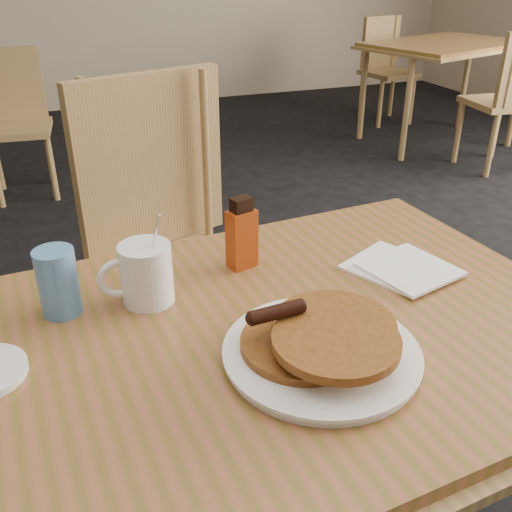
{
  "coord_description": "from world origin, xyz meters",
  "views": [
    {
      "loc": [
        -0.31,
        -0.77,
        1.31
      ],
      "look_at": [
        -0.01,
        0.03,
        0.86
      ],
      "focal_mm": 40.0,
      "sensor_mm": 36.0,
      "label": 1
    }
  ],
  "objects_px": {
    "blue_tumbler": "(58,282)",
    "coffee_mug": "(145,273)",
    "main_table": "(263,350)",
    "neighbor_table": "(445,48)",
    "chair_wall_extra": "(14,110)",
    "syrup_bottle": "(242,235)",
    "pancake_plate": "(322,345)",
    "chair_neighbor_far": "(385,60)",
    "chair_main_far": "(163,227)"
  },
  "relations": [
    {
      "from": "blue_tumbler",
      "to": "coffee_mug",
      "type": "bearing_deg",
      "value": -6.08
    },
    {
      "from": "main_table",
      "to": "neighbor_table",
      "type": "distance_m",
      "value": 3.88
    },
    {
      "from": "main_table",
      "to": "blue_tumbler",
      "type": "distance_m",
      "value": 0.37
    },
    {
      "from": "chair_wall_extra",
      "to": "syrup_bottle",
      "type": "relative_size",
      "value": 5.67
    },
    {
      "from": "pancake_plate",
      "to": "chair_neighbor_far",
      "type": "bearing_deg",
      "value": 56.2
    },
    {
      "from": "pancake_plate",
      "to": "blue_tumbler",
      "type": "xyz_separation_m",
      "value": [
        -0.37,
        0.28,
        0.04
      ]
    },
    {
      "from": "chair_main_far",
      "to": "syrup_bottle",
      "type": "relative_size",
      "value": 6.94
    },
    {
      "from": "pancake_plate",
      "to": "coffee_mug",
      "type": "relative_size",
      "value": 1.76
    },
    {
      "from": "chair_neighbor_far",
      "to": "pancake_plate",
      "type": "xyz_separation_m",
      "value": [
        -2.52,
        -3.76,
        0.26
      ]
    },
    {
      "from": "main_table",
      "to": "syrup_bottle",
      "type": "relative_size",
      "value": 8.34
    },
    {
      "from": "pancake_plate",
      "to": "main_table",
      "type": "bearing_deg",
      "value": 117.83
    },
    {
      "from": "chair_neighbor_far",
      "to": "chair_wall_extra",
      "type": "height_order",
      "value": "chair_neighbor_far"
    },
    {
      "from": "chair_wall_extra",
      "to": "chair_neighbor_far",
      "type": "bearing_deg",
      "value": 19.64
    },
    {
      "from": "syrup_bottle",
      "to": "coffee_mug",
      "type": "bearing_deg",
      "value": -179.57
    },
    {
      "from": "main_table",
      "to": "chair_neighbor_far",
      "type": "xyz_separation_m",
      "value": [
        2.57,
        3.66,
        -0.2
      ]
    },
    {
      "from": "chair_main_far",
      "to": "main_table",
      "type": "bearing_deg",
      "value": -107.07
    },
    {
      "from": "neighbor_table",
      "to": "pancake_plate",
      "type": "distance_m",
      "value": 3.92
    },
    {
      "from": "main_table",
      "to": "coffee_mug",
      "type": "xyz_separation_m",
      "value": [
        -0.16,
        0.16,
        0.1
      ]
    },
    {
      "from": "blue_tumbler",
      "to": "main_table",
      "type": "bearing_deg",
      "value": -29.38
    },
    {
      "from": "main_table",
      "to": "coffee_mug",
      "type": "bearing_deg",
      "value": 135.92
    },
    {
      "from": "coffee_mug",
      "to": "blue_tumbler",
      "type": "bearing_deg",
      "value": 167.87
    },
    {
      "from": "neighbor_table",
      "to": "chair_wall_extra",
      "type": "xyz_separation_m",
      "value": [
        -3.01,
        0.04,
        -0.21
      ]
    },
    {
      "from": "chair_main_far",
      "to": "coffee_mug",
      "type": "distance_m",
      "value": 0.64
    },
    {
      "from": "chair_neighbor_far",
      "to": "chair_wall_extra",
      "type": "xyz_separation_m",
      "value": [
        -3.0,
        -0.73,
        -0.01
      ]
    },
    {
      "from": "chair_wall_extra",
      "to": "syrup_bottle",
      "type": "height_order",
      "value": "syrup_bottle"
    },
    {
      "from": "main_table",
      "to": "pancake_plate",
      "type": "height_order",
      "value": "pancake_plate"
    },
    {
      "from": "chair_wall_extra",
      "to": "coffee_mug",
      "type": "distance_m",
      "value": 2.8
    },
    {
      "from": "main_table",
      "to": "coffee_mug",
      "type": "height_order",
      "value": "coffee_mug"
    },
    {
      "from": "main_table",
      "to": "chair_neighbor_far",
      "type": "relative_size",
      "value": 1.44
    },
    {
      "from": "neighbor_table",
      "to": "pancake_plate",
      "type": "bearing_deg",
      "value": -130.17
    },
    {
      "from": "neighbor_table",
      "to": "chair_wall_extra",
      "type": "bearing_deg",
      "value": 179.3
    },
    {
      "from": "chair_neighbor_far",
      "to": "blue_tumbler",
      "type": "height_order",
      "value": "blue_tumbler"
    },
    {
      "from": "main_table",
      "to": "pancake_plate",
      "type": "relative_size",
      "value": 4.01
    },
    {
      "from": "neighbor_table",
      "to": "coffee_mug",
      "type": "bearing_deg",
      "value": -135.19
    },
    {
      "from": "syrup_bottle",
      "to": "blue_tumbler",
      "type": "bearing_deg",
      "value": 171.27
    },
    {
      "from": "neighbor_table",
      "to": "chair_main_far",
      "type": "xyz_separation_m",
      "value": [
        -2.6,
        -2.14,
        -0.09
      ]
    },
    {
      "from": "pancake_plate",
      "to": "coffee_mug",
      "type": "distance_m",
      "value": 0.35
    },
    {
      "from": "main_table",
      "to": "chair_main_far",
      "type": "xyz_separation_m",
      "value": [
        -0.01,
        0.75,
        -0.09
      ]
    },
    {
      "from": "main_table",
      "to": "syrup_bottle",
      "type": "height_order",
      "value": "syrup_bottle"
    },
    {
      "from": "neighbor_table",
      "to": "pancake_plate",
      "type": "height_order",
      "value": "pancake_plate"
    },
    {
      "from": "neighbor_table",
      "to": "chair_neighbor_far",
      "type": "bearing_deg",
      "value": 90.98
    },
    {
      "from": "chair_neighbor_far",
      "to": "blue_tumbler",
      "type": "xyz_separation_m",
      "value": [
        -2.88,
        -3.48,
        0.3
      ]
    },
    {
      "from": "neighbor_table",
      "to": "chair_neighbor_far",
      "type": "xyz_separation_m",
      "value": [
        -0.01,
        0.76,
        -0.2
      ]
    },
    {
      "from": "coffee_mug",
      "to": "blue_tumbler",
      "type": "relative_size",
      "value": 1.44
    },
    {
      "from": "pancake_plate",
      "to": "blue_tumbler",
      "type": "bearing_deg",
      "value": 142.57
    },
    {
      "from": "coffee_mug",
      "to": "chair_neighbor_far",
      "type": "bearing_deg",
      "value": 45.89
    },
    {
      "from": "syrup_bottle",
      "to": "chair_main_far",
      "type": "bearing_deg",
      "value": 79.71
    },
    {
      "from": "neighbor_table",
      "to": "chair_wall_extra",
      "type": "distance_m",
      "value": 3.02
    },
    {
      "from": "main_table",
      "to": "chair_main_far",
      "type": "distance_m",
      "value": 0.75
    },
    {
      "from": "chair_neighbor_far",
      "to": "blue_tumbler",
      "type": "distance_m",
      "value": 4.53
    }
  ]
}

